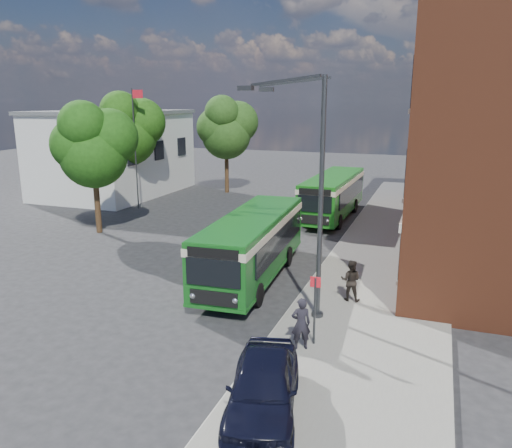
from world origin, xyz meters
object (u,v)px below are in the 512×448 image
at_px(street_lamp, 311,196).
at_px(bus_front, 253,241).
at_px(bus_rear, 333,192).
at_px(parked_car, 263,386).

height_order(street_lamp, bus_front, street_lamp).
bearing_deg(street_lamp, bus_rear, 98.68).
xyz_separation_m(street_lamp, bus_front, (-3.57, 3.48, -2.96)).
distance_m(street_lamp, bus_front, 5.80).
relative_size(street_lamp, bus_rear, 0.87).
relative_size(bus_front, bus_rear, 0.99).
height_order(street_lamp, bus_rear, street_lamp).
relative_size(bus_rear, parked_car, 2.33).
distance_m(bus_front, parked_car, 10.72).
bearing_deg(parked_car, bus_rear, 83.98).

